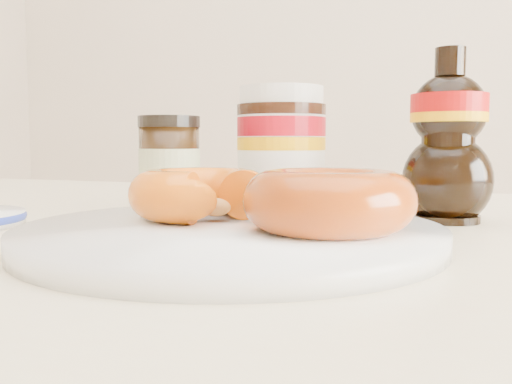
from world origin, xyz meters
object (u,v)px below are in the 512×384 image
at_px(plate, 231,234).
at_px(dark_jar, 170,167).
at_px(nutella_jar, 281,145).
at_px(dining_table, 204,316).
at_px(syrup_bottle, 448,136).
at_px(donut_bitten, 200,194).
at_px(donut_whole, 329,201).

xyz_separation_m(plate, dark_jar, (-0.13, 0.14, 0.04)).
relative_size(nutella_jar, dark_jar, 1.31).
bearing_deg(dining_table, syrup_bottle, 28.50).
height_order(dining_table, syrup_bottle, syrup_bottle).
relative_size(plate, donut_bitten, 2.76).
bearing_deg(donut_whole, syrup_bottle, 71.29).
xyz_separation_m(donut_bitten, syrup_bottle, (0.18, 0.17, 0.05)).
xyz_separation_m(plate, syrup_bottle, (0.14, 0.19, 0.07)).
bearing_deg(syrup_bottle, donut_bitten, -136.56).
distance_m(plate, donut_whole, 0.08).
bearing_deg(donut_bitten, plate, -39.36).
bearing_deg(syrup_bottle, donut_whole, -108.71).
distance_m(plate, dark_jar, 0.19).
bearing_deg(nutella_jar, plate, -81.14).
bearing_deg(syrup_bottle, dining_table, -151.50).
xyz_separation_m(dining_table, plate, (0.06, -0.08, 0.09)).
relative_size(plate, dark_jar, 3.02).
distance_m(dining_table, donut_bitten, 0.13).
distance_m(donut_bitten, dark_jar, 0.15).
height_order(nutella_jar, syrup_bottle, syrup_bottle).
bearing_deg(syrup_bottle, nutella_jar, 175.04).
xyz_separation_m(plate, nutella_jar, (-0.03, 0.20, 0.06)).
relative_size(syrup_bottle, dark_jar, 1.59).
bearing_deg(dining_table, dark_jar, 139.33).
bearing_deg(donut_bitten, nutella_jar, 80.39).
xyz_separation_m(nutella_jar, dark_jar, (-0.10, -0.07, -0.02)).
relative_size(donut_bitten, dark_jar, 1.09).
distance_m(donut_whole, nutella_jar, 0.23).
relative_size(dining_table, donut_whole, 11.99).
distance_m(donut_whole, dark_jar, 0.25).
distance_m(donut_bitten, donut_whole, 0.11).
height_order(plate, nutella_jar, nutella_jar).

